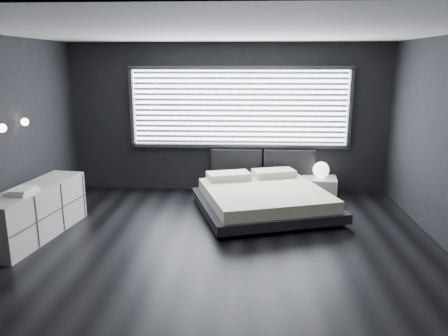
{
  "coord_description": "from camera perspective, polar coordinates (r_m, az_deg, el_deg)",
  "views": [
    {
      "loc": [
        0.32,
        -5.48,
        2.46
      ],
      "look_at": [
        0.0,
        0.85,
        0.9
      ],
      "focal_mm": 35.0,
      "sensor_mm": 36.0,
      "label": 1
    }
  ],
  "objects": [
    {
      "name": "room",
      "position": [
        5.59,
        -0.44,
        2.9
      ],
      "size": [
        6.04,
        6.0,
        2.8
      ],
      "color": "black",
      "rests_on": "ground"
    },
    {
      "name": "window",
      "position": [
        8.22,
        2.07,
        7.88
      ],
      "size": [
        4.14,
        0.09,
        1.52
      ],
      "color": "white",
      "rests_on": "ground"
    },
    {
      "name": "headboard",
      "position": [
        8.34,
        5.06,
        0.67
      ],
      "size": [
        1.96,
        0.16,
        0.52
      ],
      "color": "black",
      "rests_on": "ground"
    },
    {
      "name": "sconce_near",
      "position": [
        6.45,
        -27.01,
        4.66
      ],
      "size": [
        0.18,
        0.11,
        0.11
      ],
      "color": "silver",
      "rests_on": "ground"
    },
    {
      "name": "sconce_far",
      "position": [
        6.97,
        -24.61,
        5.49
      ],
      "size": [
        0.18,
        0.11,
        0.11
      ],
      "color": "silver",
      "rests_on": "ground"
    },
    {
      "name": "bed",
      "position": [
        7.27,
        5.24,
        -3.93
      ],
      "size": [
        2.57,
        2.51,
        0.54
      ],
      "color": "black",
      "rests_on": "ground"
    },
    {
      "name": "nightstand",
      "position": [
        8.29,
        12.27,
        -2.45
      ],
      "size": [
        0.68,
        0.59,
        0.36
      ],
      "primitive_type": "cube",
      "rotation": [
        0.0,
        0.0,
        -0.12
      ],
      "color": "silver",
      "rests_on": "ground"
    },
    {
      "name": "orb_lamp",
      "position": [
        8.21,
        12.56,
        -0.23
      ],
      "size": [
        0.3,
        0.3,
        0.3
      ],
      "primitive_type": "sphere",
      "color": "white",
      "rests_on": "nightstand"
    },
    {
      "name": "dresser",
      "position": [
        6.78,
        -23.33,
        -5.29
      ],
      "size": [
        0.79,
        1.91,
        0.74
      ],
      "color": "silver",
      "rests_on": "ground"
    },
    {
      "name": "book_stack",
      "position": [
        6.4,
        -24.86,
        -2.75
      ],
      "size": [
        0.33,
        0.41,
        0.08
      ],
      "color": "white",
      "rests_on": "dresser"
    }
  ]
}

